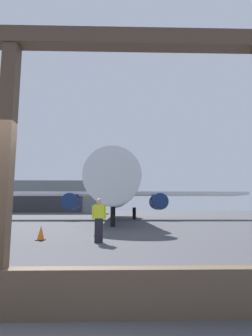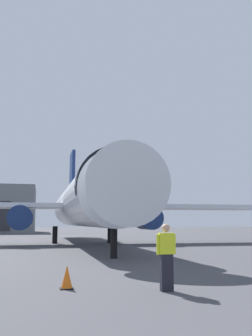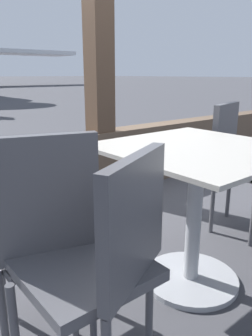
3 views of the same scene
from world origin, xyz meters
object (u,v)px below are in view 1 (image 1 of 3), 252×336
Objects in this scene: airplane at (115,191)px; distant_hangar at (54,198)px; ground_crew_worker at (99,220)px; traffic_cone at (41,233)px.

airplane is 1.35× the size of distant_hangar.
ground_crew_worker is 2.75m from traffic_cone.
ground_crew_worker is 66.93m from distant_hangar.
distant_hangar reaches higher than traffic_cone.
traffic_cone is at bearing -97.56° from airplane.
airplane is 45.48m from distant_hangar.
ground_crew_worker is at bearing -75.28° from distant_hangar.
airplane is 22.13m from traffic_cone.
traffic_cone is at bearing 160.24° from ground_crew_worker.
airplane is at bearing -67.59° from distant_hangar.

